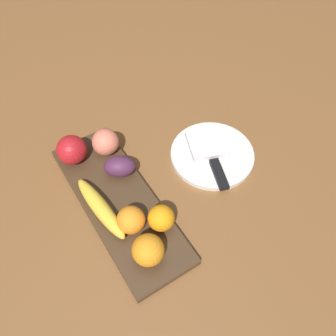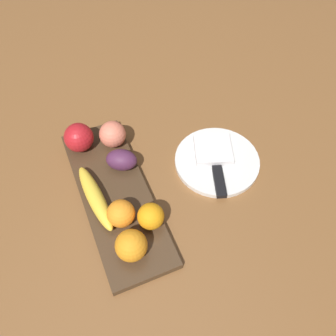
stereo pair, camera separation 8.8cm
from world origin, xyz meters
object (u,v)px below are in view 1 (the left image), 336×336
object	(u,v)px
orange_center	(148,250)
orange_near_apple	(131,220)
banana	(101,208)
peach	(105,142)
fruit_tray	(119,203)
orange_near_banana	(161,218)
folded_napkin	(207,144)
apple	(71,150)
dinner_plate	(212,155)
knife	(217,169)
grape_bunch	(120,166)

from	to	relation	value
orange_center	orange_near_apple	bearing A→B (deg)	-3.12
banana	peach	size ratio (longest dim) A/B	2.80
orange_center	fruit_tray	bearing A→B (deg)	-4.03
orange_near_banana	orange_center	bearing A→B (deg)	128.71
orange_near_banana	peach	distance (m)	0.26
fruit_tray	folded_napkin	world-z (taller)	folded_napkin
apple	orange_near_banana	distance (m)	0.29
dinner_plate	knife	bearing A→B (deg)	154.82
fruit_tray	banana	world-z (taller)	banana
banana	dinner_plate	xyz separation A→B (m)	(0.00, -0.32, -0.03)
apple	orange_near_apple	size ratio (longest dim) A/B	1.18
fruit_tray	dinner_plate	xyz separation A→B (m)	(0.00, -0.27, -0.00)
orange_near_banana	peach	xyz separation A→B (m)	(0.26, 0.01, 0.00)
dinner_plate	banana	bearing A→B (deg)	90.86
orange_near_banana	grape_bunch	bearing A→B (deg)	3.06
dinner_plate	folded_napkin	bearing A→B (deg)	0.00
fruit_tray	knife	size ratio (longest dim) A/B	2.52
peach	knife	size ratio (longest dim) A/B	0.39
apple	orange_near_apple	xyz separation A→B (m)	(-0.24, -0.03, -0.01)
fruit_tray	orange_near_banana	bearing A→B (deg)	-153.97
orange_near_banana	grape_bunch	world-z (taller)	orange_near_banana
fruit_tray	peach	world-z (taller)	peach
folded_napkin	knife	size ratio (longest dim) A/B	0.53
orange_near_apple	knife	xyz separation A→B (m)	(0.02, -0.26, -0.03)
banana	orange_near_banana	xyz separation A→B (m)	(-0.10, -0.10, 0.01)
grape_bunch	dinner_plate	xyz separation A→B (m)	(-0.07, -0.23, -0.04)
orange_near_apple	orange_center	bearing A→B (deg)	176.88
peach	folded_napkin	size ratio (longest dim) A/B	0.72
orange_near_banana	peach	bearing A→B (deg)	1.30
banana	folded_napkin	size ratio (longest dim) A/B	2.03
banana	folded_napkin	bearing A→B (deg)	90.37
apple	folded_napkin	size ratio (longest dim) A/B	0.79
banana	knife	world-z (taller)	banana
apple	dinner_plate	size ratio (longest dim) A/B	0.34
banana	orange_center	size ratio (longest dim) A/B	2.78
grape_bunch	dinner_plate	bearing A→B (deg)	-106.69
apple	dinner_plate	distance (m)	0.36
orange_center	folded_napkin	size ratio (longest dim) A/B	0.73
fruit_tray	orange_center	distance (m)	0.16
orange_near_banana	folded_napkin	bearing A→B (deg)	-59.09
apple	grape_bunch	size ratio (longest dim) A/B	0.97
orange_near_banana	dinner_plate	xyz separation A→B (m)	(0.11, -0.22, -0.04)
apple	orange_center	world-z (taller)	apple
fruit_tray	orange_center	size ratio (longest dim) A/B	6.49
orange_near_apple	dinner_plate	bearing A→B (deg)	-75.03
orange_near_banana	apple	bearing A→B (deg)	17.94
apple	knife	distance (m)	0.36
orange_near_banana	folded_napkin	size ratio (longest dim) A/B	0.64
grape_bunch	banana	bearing A→B (deg)	129.68
orange_near_banana	knife	bearing A→B (deg)	-74.43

